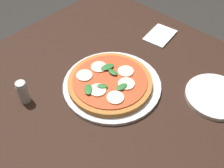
# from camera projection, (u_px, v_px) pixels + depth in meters

# --- Properties ---
(dining_table) EXTENTS (1.10, 0.99, 0.74)m
(dining_table) POSITION_uv_depth(u_px,v_px,m) (99.00, 121.00, 0.95)
(dining_table) COLOR black
(dining_table) RESTS_ON ground_plane
(serving_tray) EXTENTS (0.32, 0.32, 0.01)m
(serving_tray) POSITION_uv_depth(u_px,v_px,m) (112.00, 85.00, 0.91)
(serving_tray) COLOR silver
(serving_tray) RESTS_ON dining_table
(pizza) EXTENTS (0.27, 0.27, 0.03)m
(pizza) POSITION_uv_depth(u_px,v_px,m) (110.00, 82.00, 0.89)
(pizza) COLOR #B27033
(pizza) RESTS_ON serving_tray
(plate_white) EXTENTS (0.19, 0.19, 0.01)m
(plate_white) POSITION_uv_depth(u_px,v_px,m) (216.00, 96.00, 0.87)
(plate_white) COLOR white
(plate_white) RESTS_ON dining_table
(napkin) EXTENTS (0.14, 0.11, 0.01)m
(napkin) POSITION_uv_depth(u_px,v_px,m) (160.00, 36.00, 1.09)
(napkin) COLOR white
(napkin) RESTS_ON dining_table
(pepper_shaker) EXTENTS (0.03, 0.03, 0.08)m
(pepper_shaker) POSITION_uv_depth(u_px,v_px,m) (23.00, 92.00, 0.84)
(pepper_shaker) COLOR #B2B7AD
(pepper_shaker) RESTS_ON dining_table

